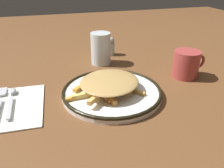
% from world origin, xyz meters
% --- Properties ---
extents(ground_plane, '(2.60, 2.60, 0.00)m').
position_xyz_m(ground_plane, '(0.00, 0.00, 0.00)').
color(ground_plane, brown).
extents(plate, '(0.28, 0.28, 0.02)m').
position_xyz_m(plate, '(0.00, 0.00, 0.01)').
color(plate, white).
rests_on(plate, ground_plane).
extents(fries_heap, '(0.24, 0.23, 0.04)m').
position_xyz_m(fries_heap, '(-0.01, -0.00, 0.04)').
color(fries_heap, gold).
rests_on(fries_heap, plate).
extents(napkin, '(0.17, 0.21, 0.01)m').
position_xyz_m(napkin, '(-0.26, 0.01, 0.00)').
color(napkin, white).
rests_on(napkin, ground_plane).
extents(spoon, '(0.02, 0.15, 0.01)m').
position_xyz_m(spoon, '(-0.26, 0.05, 0.01)').
color(spoon, silver).
rests_on(spoon, napkin).
extents(water_glass, '(0.07, 0.07, 0.11)m').
position_xyz_m(water_glass, '(0.03, 0.24, 0.06)').
color(water_glass, silver).
rests_on(water_glass, ground_plane).
extents(coffee_mug, '(0.11, 0.08, 0.09)m').
position_xyz_m(coffee_mug, '(0.26, 0.05, 0.04)').
color(coffee_mug, '#AB3F3B').
rests_on(coffee_mug, ground_plane).
extents(salt_shaker, '(0.04, 0.04, 0.07)m').
position_xyz_m(salt_shaker, '(0.09, 0.32, 0.04)').
color(salt_shaker, silver).
rests_on(salt_shaker, ground_plane).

